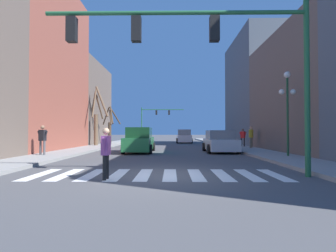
{
  "coord_description": "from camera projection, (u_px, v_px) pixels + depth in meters",
  "views": [
    {
      "loc": [
        0.51,
        -8.9,
        1.48
      ],
      "look_at": [
        0.12,
        19.64,
        2.12
      ],
      "focal_mm": 28.0,
      "sensor_mm": 36.0,
      "label": 1
    }
  ],
  "objects": [
    {
      "name": "ground_plane",
      "position": [
        157.0,
        175.0,
        8.87
      ],
      "size": [
        240.0,
        240.0,
        0.0
      ],
      "primitive_type": "plane",
      "color": "#4C4C4F"
    },
    {
      "name": "building_row_left",
      "position": [
        19.0,
        75.0,
        19.36
      ],
      "size": [
        6.0,
        32.89,
        13.4
      ],
      "color": "#66564C",
      "rests_on": "ground_plane"
    },
    {
      "name": "building_row_right",
      "position": [
        310.0,
        78.0,
        19.39
      ],
      "size": [
        6.0,
        32.5,
        12.16
      ],
      "color": "#515B66",
      "rests_on": "ground_plane"
    },
    {
      "name": "crosswalk_stripes",
      "position": [
        157.0,
        175.0,
        9.04
      ],
      "size": [
        8.55,
        2.6,
        0.01
      ],
      "color": "white",
      "rests_on": "ground_plane"
    },
    {
      "name": "traffic_signal_near",
      "position": [
        204.0,
        43.0,
        8.75
      ],
      "size": [
        8.83,
        0.28,
        5.88
      ],
      "color": "#236038",
      "rests_on": "ground_plane"
    },
    {
      "name": "traffic_signal_far",
      "position": [
        155.0,
        116.0,
        48.24
      ],
      "size": [
        7.87,
        0.28,
        5.98
      ],
      "color": "#236038",
      "rests_on": "ground_plane"
    },
    {
      "name": "street_lamp_right_corner",
      "position": [
        287.0,
        96.0,
        14.58
      ],
      "size": [
        0.95,
        0.36,
        4.7
      ],
      "color": "#1E4C2D",
      "rests_on": "sidewalk_right"
    },
    {
      "name": "car_parked_right_mid",
      "position": [
        139.0,
        141.0,
        18.95
      ],
      "size": [
        2.05,
        4.75,
        1.8
      ],
      "rotation": [
        0.0,
        0.0,
        -1.57
      ],
      "color": "#236B38",
      "rests_on": "ground_plane"
    },
    {
      "name": "car_parked_left_near",
      "position": [
        220.0,
        142.0,
        18.99
      ],
      "size": [
        2.21,
        4.37,
        1.59
      ],
      "rotation": [
        0.0,
        0.0,
        1.57
      ],
      "color": "silver",
      "rests_on": "ground_plane"
    },
    {
      "name": "car_parked_left_mid",
      "position": [
        184.0,
        137.0,
        34.77
      ],
      "size": [
        2.04,
        4.32,
        1.78
      ],
      "rotation": [
        0.0,
        0.0,
        1.57
      ],
      "color": "white",
      "rests_on": "ground_plane"
    },
    {
      "name": "pedestrian_near_right_corner",
      "position": [
        106.0,
        149.0,
        8.13
      ],
      "size": [
        0.23,
        0.69,
        1.61
      ],
      "rotation": [
        0.0,
        0.0,
        1.52
      ],
      "color": "black",
      "rests_on": "ground_plane"
    },
    {
      "name": "pedestrian_on_right_sidewalk",
      "position": [
        42.0,
        137.0,
        15.17
      ],
      "size": [
        0.72,
        0.34,
        1.72
      ],
      "rotation": [
        0.0,
        0.0,
        5.95
      ],
      "color": "#4C4C51",
      "rests_on": "sidewalk_left"
    },
    {
      "name": "pedestrian_on_left_sidewalk",
      "position": [
        251.0,
        135.0,
        21.83
      ],
      "size": [
        0.55,
        0.66,
        1.8
      ],
      "rotation": [
        0.0,
        0.0,
        4.05
      ],
      "color": "#7A705B",
      "rests_on": "sidewalk_right"
    },
    {
      "name": "pedestrian_crossing_street",
      "position": [
        243.0,
        136.0,
        23.96
      ],
      "size": [
        0.56,
        0.54,
        1.61
      ],
      "rotation": [
        0.0,
        0.0,
        2.39
      ],
      "color": "black",
      "rests_on": "sidewalk_right"
    },
    {
      "name": "street_tree_right_mid",
      "position": [
        110.0,
        126.0,
        28.42
      ],
      "size": [
        2.21,
        3.21,
        4.15
      ],
      "color": "#473828",
      "rests_on": "sidewalk_left"
    },
    {
      "name": "street_tree_right_near",
      "position": [
        97.0,
        118.0,
        26.11
      ],
      "size": [
        2.5,
        3.57,
        5.88
      ],
      "color": "brown",
      "rests_on": "sidewalk_left"
    }
  ]
}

